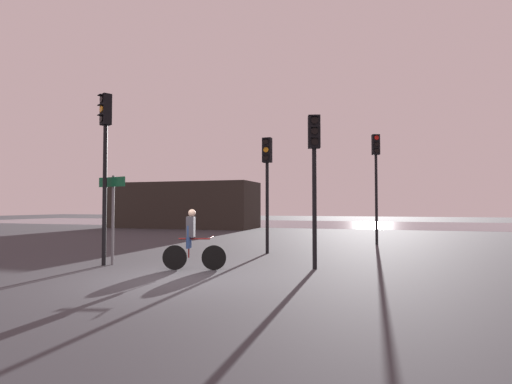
{
  "coord_description": "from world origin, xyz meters",
  "views": [
    {
      "loc": [
        4.73,
        -8.37,
        1.7
      ],
      "look_at": [
        0.5,
        5.0,
        2.2
      ],
      "focal_mm": 28.0,
      "sensor_mm": 36.0,
      "label": 1
    }
  ],
  "objects_px": {
    "traffic_light_near_left": "(105,147)",
    "traffic_light_near_right": "(314,161)",
    "traffic_light_center": "(267,173)",
    "traffic_light_far_right": "(376,169)",
    "distant_building": "(183,205)",
    "direction_sign_post": "(112,206)",
    "cyclist": "(192,239)"
  },
  "relations": [
    {
      "from": "traffic_light_near_left",
      "to": "cyclist",
      "type": "relative_size",
      "value": 3.0
    },
    {
      "from": "direction_sign_post",
      "to": "traffic_light_near_left",
      "type": "bearing_deg",
      "value": 67.76
    },
    {
      "from": "traffic_light_center",
      "to": "traffic_light_far_right",
      "type": "height_order",
      "value": "traffic_light_far_right"
    },
    {
      "from": "distant_building",
      "to": "traffic_light_near_right",
      "type": "xyz_separation_m",
      "value": [
        13.2,
        -17.43,
        1.15
      ]
    },
    {
      "from": "distant_building",
      "to": "direction_sign_post",
      "type": "relative_size",
      "value": 4.44
    },
    {
      "from": "traffic_light_near_right",
      "to": "traffic_light_near_left",
      "type": "bearing_deg",
      "value": -5.13
    },
    {
      "from": "traffic_light_near_right",
      "to": "direction_sign_post",
      "type": "height_order",
      "value": "traffic_light_near_right"
    },
    {
      "from": "traffic_light_near_left",
      "to": "cyclist",
      "type": "height_order",
      "value": "traffic_light_near_left"
    },
    {
      "from": "distant_building",
      "to": "traffic_light_near_left",
      "type": "height_order",
      "value": "traffic_light_near_left"
    },
    {
      "from": "traffic_light_near_left",
      "to": "traffic_light_far_right",
      "type": "height_order",
      "value": "traffic_light_near_left"
    },
    {
      "from": "cyclist",
      "to": "traffic_light_far_right",
      "type": "bearing_deg",
      "value": 136.12
    },
    {
      "from": "traffic_light_near_right",
      "to": "traffic_light_far_right",
      "type": "height_order",
      "value": "traffic_light_far_right"
    },
    {
      "from": "traffic_light_near_right",
      "to": "traffic_light_far_right",
      "type": "xyz_separation_m",
      "value": [
        1.52,
        7.62,
        0.45
      ]
    },
    {
      "from": "traffic_light_near_left",
      "to": "traffic_light_near_right",
      "type": "bearing_deg",
      "value": -139.27
    },
    {
      "from": "direction_sign_post",
      "to": "cyclist",
      "type": "bearing_deg",
      "value": -170.23
    },
    {
      "from": "distant_building",
      "to": "direction_sign_post",
      "type": "height_order",
      "value": "distant_building"
    },
    {
      "from": "traffic_light_near_left",
      "to": "direction_sign_post",
      "type": "relative_size",
      "value": 1.91
    },
    {
      "from": "traffic_light_near_left",
      "to": "traffic_light_far_right",
      "type": "xyz_separation_m",
      "value": [
        7.41,
        8.77,
        -0.05
      ]
    },
    {
      "from": "traffic_light_center",
      "to": "distant_building",
      "type": "bearing_deg",
      "value": -49.09
    },
    {
      "from": "traffic_light_center",
      "to": "cyclist",
      "type": "relative_size",
      "value": 2.53
    },
    {
      "from": "traffic_light_near_right",
      "to": "direction_sign_post",
      "type": "relative_size",
      "value": 1.61
    },
    {
      "from": "direction_sign_post",
      "to": "cyclist",
      "type": "distance_m",
      "value": 2.8
    },
    {
      "from": "distant_building",
      "to": "traffic_light_far_right",
      "type": "bearing_deg",
      "value": -33.68
    },
    {
      "from": "direction_sign_post",
      "to": "distant_building",
      "type": "bearing_deg",
      "value": -54.67
    },
    {
      "from": "direction_sign_post",
      "to": "traffic_light_center",
      "type": "bearing_deg",
      "value": -118.02
    },
    {
      "from": "traffic_light_far_right",
      "to": "traffic_light_near_right",
      "type": "bearing_deg",
      "value": 61.67
    },
    {
      "from": "distant_building",
      "to": "traffic_light_center",
      "type": "relative_size",
      "value": 2.76
    },
    {
      "from": "distant_building",
      "to": "traffic_light_near_right",
      "type": "relative_size",
      "value": 2.76
    },
    {
      "from": "cyclist",
      "to": "traffic_light_near_right",
      "type": "bearing_deg",
      "value": 93.87
    },
    {
      "from": "traffic_light_center",
      "to": "traffic_light_far_right",
      "type": "distance_m",
      "value": 5.9
    },
    {
      "from": "traffic_light_near_right",
      "to": "cyclist",
      "type": "height_order",
      "value": "traffic_light_near_right"
    },
    {
      "from": "traffic_light_far_right",
      "to": "direction_sign_post",
      "type": "relative_size",
      "value": 1.88
    }
  ]
}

